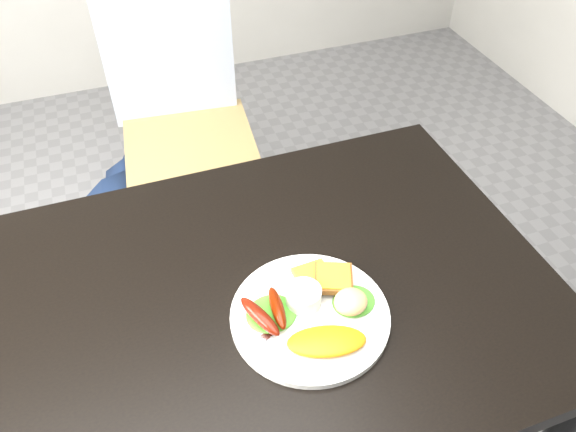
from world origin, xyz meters
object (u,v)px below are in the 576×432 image
Objects in this scene: dining_table at (247,303)px; dining_chair at (190,146)px; person at (98,121)px; plate at (310,316)px.

dining_chair is (0.06, 0.92, -0.28)m from dining_table.
dining_table is 0.86× the size of person.
plate is at bearing -42.04° from dining_table.
person is at bearing 104.90° from dining_table.
dining_chair is at bearing -135.28° from person.
plate reaches higher than dining_table.
dining_chair is 1.47× the size of plate.
dining_chair is at bearing 92.22° from plate.
dining_table is 4.08× the size of plate.
plate is (0.04, -1.01, 0.31)m from dining_chair.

